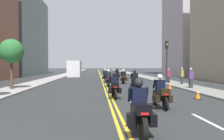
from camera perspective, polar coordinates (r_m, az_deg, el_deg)
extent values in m
plane|color=#2C2F30|center=(48.19, -2.74, -1.28)|extent=(264.00, 264.00, 0.00)
cube|color=#A19D9E|center=(48.63, -11.44, -1.21)|extent=(2.45, 144.00, 0.12)
cube|color=gray|center=(48.86, 5.92, -1.18)|extent=(2.45, 144.00, 0.12)
cube|color=yellow|center=(48.19, -2.88, -1.28)|extent=(0.12, 132.00, 0.01)
cube|color=yellow|center=(48.19, -2.59, -1.28)|extent=(0.12, 132.00, 0.01)
cube|color=silver|center=(9.22, 21.59, -11.20)|extent=(0.14, 2.40, 0.01)
cube|color=silver|center=(14.79, 11.55, -6.53)|extent=(0.14, 2.40, 0.01)
cube|color=silver|center=(20.60, 7.15, -4.38)|extent=(0.14, 2.40, 0.01)
cube|color=silver|center=(26.50, 4.71, -3.17)|extent=(0.14, 2.40, 0.01)
cube|color=silver|center=(32.43, 3.16, -2.40)|extent=(0.14, 2.40, 0.01)
cube|color=silver|center=(38.39, 2.09, -1.87)|extent=(0.14, 2.40, 0.01)
cube|color=silver|center=(44.35, 1.31, -1.48)|extent=(0.14, 2.40, 0.01)
cube|color=silver|center=(50.33, 0.72, -1.18)|extent=(0.14, 2.40, 0.01)
cube|color=silver|center=(56.31, 0.25, -0.94)|extent=(0.14, 2.40, 0.01)
cube|color=slate|center=(53.76, -21.47, 7.86)|extent=(8.05, 20.79, 16.81)
cube|color=#AEA4AE|center=(48.57, 17.92, 15.23)|extent=(6.88, 12.26, 27.80)
cube|color=#2D3847|center=(48.71, 21.68, 6.86)|extent=(0.04, 10.30, 0.90)
cube|color=#2D3847|center=(49.50, 21.72, 12.73)|extent=(0.04, 10.30, 0.90)
cylinder|color=black|center=(7.79, 5.36, -10.93)|extent=(0.13, 0.67, 0.67)
cylinder|color=black|center=(6.26, 7.61, -13.91)|extent=(0.13, 0.67, 0.67)
cube|color=silver|center=(7.72, 5.36, -8.36)|extent=(0.14, 0.32, 0.04)
cube|color=black|center=(6.96, 6.36, -10.02)|extent=(0.33, 1.21, 0.40)
cube|color=black|center=(6.23, 7.48, -9.27)|extent=(0.40, 0.36, 0.28)
cube|color=red|center=(6.06, 7.82, -10.34)|extent=(0.20, 0.03, 0.06)
cube|color=black|center=(6.48, 4.58, -11.75)|extent=(0.20, 0.44, 0.32)
cube|color=black|center=(6.58, 9.52, -11.57)|extent=(0.20, 0.44, 0.32)
cube|color=#B2C1CC|center=(7.40, 5.70, -6.38)|extent=(0.36, 0.12, 0.36)
cube|color=black|center=(6.84, 6.44, -6.37)|extent=(0.40, 0.26, 0.51)
cylinder|color=black|center=(6.94, 4.27, -5.83)|extent=(0.10, 0.28, 0.45)
cylinder|color=black|center=(7.02, 8.17, -5.76)|extent=(0.10, 0.28, 0.45)
sphere|color=black|center=(6.83, 6.40, -3.06)|extent=(0.26, 0.26, 0.26)
cylinder|color=black|center=(12.14, 10.22, -6.77)|extent=(0.12, 0.61, 0.60)
cylinder|color=black|center=(10.61, 12.62, -7.91)|extent=(0.12, 0.61, 0.60)
cube|color=silver|center=(12.10, 10.22, -5.25)|extent=(0.15, 0.32, 0.04)
cube|color=black|center=(11.33, 11.34, -5.90)|extent=(0.36, 1.24, 0.40)
cube|color=black|center=(10.62, 12.49, -5.18)|extent=(0.41, 0.37, 0.28)
cube|color=red|center=(10.45, 12.82, -5.72)|extent=(0.20, 0.04, 0.06)
cube|color=black|center=(10.80, 10.66, -6.77)|extent=(0.21, 0.45, 0.32)
cube|color=black|center=(10.97, 13.49, -6.66)|extent=(0.21, 0.45, 0.32)
cube|color=#B2C1CC|center=(11.79, 10.61, -3.77)|extent=(0.36, 0.13, 0.36)
cube|color=black|center=(11.24, 11.42, -3.61)|extent=(0.41, 0.27, 0.51)
cylinder|color=black|center=(11.31, 10.04, -3.33)|extent=(0.11, 0.28, 0.45)
cylinder|color=black|center=(11.45, 12.36, -3.28)|extent=(0.11, 0.28, 0.45)
sphere|color=white|center=(11.24, 11.39, -1.58)|extent=(0.26, 0.26, 0.26)
cylinder|color=black|center=(15.32, 0.20, -5.09)|extent=(0.14, 0.63, 0.63)
cylinder|color=black|center=(13.72, 0.83, -5.81)|extent=(0.14, 0.63, 0.63)
cube|color=silver|center=(15.29, 0.20, -3.85)|extent=(0.15, 0.32, 0.04)
cube|color=black|center=(14.49, 0.50, -4.33)|extent=(0.35, 1.24, 0.40)
cube|color=black|center=(13.75, 0.79, -3.70)|extent=(0.41, 0.37, 0.28)
cube|color=red|center=(13.56, 0.88, -4.10)|extent=(0.20, 0.03, 0.06)
cube|color=black|center=(13.99, -0.45, -4.93)|extent=(0.21, 0.44, 0.32)
cube|color=black|center=(14.05, 1.83, -4.91)|extent=(0.21, 0.44, 0.32)
cube|color=#B2C1CC|center=(14.98, 0.30, -2.69)|extent=(0.36, 0.13, 0.36)
cube|color=black|center=(14.41, 0.52, -2.55)|extent=(0.41, 0.27, 0.51)
cylinder|color=black|center=(14.53, -0.48, -2.32)|extent=(0.11, 0.28, 0.45)
cylinder|color=black|center=(14.58, 1.40, -2.31)|extent=(0.11, 0.28, 0.45)
sphere|color=black|center=(14.42, 0.51, -0.98)|extent=(0.26, 0.26, 0.26)
cylinder|color=black|center=(19.05, 4.94, -3.87)|extent=(0.16, 0.64, 0.64)
cylinder|color=black|center=(17.56, 5.90, -4.29)|extent=(0.16, 0.64, 0.64)
cube|color=silver|center=(19.02, 4.94, -2.85)|extent=(0.15, 0.33, 0.04)
cube|color=black|center=(18.28, 5.40, -3.20)|extent=(0.37, 1.17, 0.40)
cube|color=black|center=(17.60, 5.85, -2.65)|extent=(0.41, 0.38, 0.28)
cube|color=red|center=(17.42, 5.98, -2.95)|extent=(0.20, 0.04, 0.06)
cube|color=black|center=(17.79, 4.81, -3.64)|extent=(0.22, 0.45, 0.32)
cube|color=black|center=(17.90, 6.57, -3.61)|extent=(0.22, 0.45, 0.32)
cube|color=#B2C1CC|center=(18.73, 5.10, -1.93)|extent=(0.36, 0.14, 0.36)
cube|color=black|center=(18.20, 5.43, -1.66)|extent=(0.41, 0.28, 0.59)
cylinder|color=black|center=(18.30, 4.60, -1.48)|extent=(0.11, 0.28, 0.45)
cylinder|color=black|center=(18.40, 6.07, -1.47)|extent=(0.11, 0.28, 0.45)
sphere|color=black|center=(18.22, 5.42, -0.28)|extent=(0.26, 0.26, 0.26)
cylinder|color=black|center=(23.14, -0.96, -3.00)|extent=(0.11, 0.63, 0.63)
cylinder|color=black|center=(21.54, -0.79, -3.31)|extent=(0.11, 0.63, 0.63)
cube|color=silver|center=(23.12, -0.96, -2.17)|extent=(0.14, 0.32, 0.04)
cube|color=black|center=(22.32, -0.88, -2.43)|extent=(0.33, 1.23, 0.40)
cube|color=black|center=(21.58, -0.80, -1.97)|extent=(0.40, 0.36, 0.28)
cube|color=red|center=(21.40, -0.77, -2.21)|extent=(0.20, 0.03, 0.06)
cube|color=black|center=(21.83, -1.56, -2.77)|extent=(0.20, 0.44, 0.32)
cube|color=black|center=(21.86, -0.09, -2.77)|extent=(0.20, 0.44, 0.32)
cube|color=#B2C1CC|center=(22.82, -0.93, -1.40)|extent=(0.36, 0.12, 0.36)
cube|color=black|center=(22.25, -0.87, -1.22)|extent=(0.40, 0.26, 0.55)
cylinder|color=black|center=(22.39, -1.50, -1.08)|extent=(0.10, 0.28, 0.45)
cylinder|color=black|center=(22.41, -0.27, -1.07)|extent=(0.10, 0.28, 0.45)
sphere|color=white|center=(22.26, -0.87, -0.15)|extent=(0.26, 0.26, 0.26)
cylinder|color=black|center=(26.94, 2.58, -2.45)|extent=(0.15, 0.63, 0.62)
cylinder|color=black|center=(25.33, 2.90, -2.67)|extent=(0.15, 0.63, 0.62)
cube|color=silver|center=(26.92, 2.58, -1.74)|extent=(0.15, 0.32, 0.04)
cube|color=black|center=(26.12, 2.73, -1.94)|extent=(0.35, 1.23, 0.40)
cube|color=black|center=(25.39, 2.88, -1.53)|extent=(0.41, 0.37, 0.28)
cube|color=red|center=(25.20, 2.92, -1.73)|extent=(0.20, 0.03, 0.06)
cube|color=black|center=(25.62, 2.21, -2.22)|extent=(0.21, 0.44, 0.32)
cube|color=black|center=(25.67, 3.45, -2.22)|extent=(0.21, 0.44, 0.32)
cube|color=#B2C1CC|center=(26.62, 2.63, -1.07)|extent=(0.36, 0.13, 0.36)
cube|color=black|center=(26.05, 2.74, -0.94)|extent=(0.41, 0.27, 0.51)
cylinder|color=black|center=(26.18, 2.19, -0.82)|extent=(0.11, 0.28, 0.45)
cylinder|color=black|center=(26.22, 3.24, -0.82)|extent=(0.11, 0.28, 0.45)
sphere|color=white|center=(26.07, 2.74, -0.07)|extent=(0.26, 0.26, 0.26)
cylinder|color=black|center=(30.17, -1.64, -2.08)|extent=(0.12, 0.62, 0.62)
cylinder|color=black|center=(28.60, -1.56, -2.25)|extent=(0.12, 0.62, 0.62)
cube|color=silver|center=(30.16, -1.64, -1.46)|extent=(0.14, 0.32, 0.04)
cube|color=black|center=(29.37, -1.60, -1.62)|extent=(0.33, 1.20, 0.40)
cube|color=black|center=(28.65, -1.57, -1.24)|extent=(0.40, 0.36, 0.28)
cube|color=red|center=(28.46, -1.56, -1.42)|extent=(0.20, 0.03, 0.06)
cube|color=black|center=(28.90, -2.13, -1.86)|extent=(0.20, 0.44, 0.32)
cube|color=black|center=(28.91, -1.02, -1.86)|extent=(0.20, 0.44, 0.32)
cube|color=#B2C1CC|center=(29.86, -1.63, -0.84)|extent=(0.36, 0.13, 0.36)
cube|color=black|center=(29.30, -1.60, -0.73)|extent=(0.40, 0.26, 0.52)
cylinder|color=black|center=(29.45, -2.08, -0.62)|extent=(0.10, 0.28, 0.45)
cylinder|color=black|center=(29.46, -1.14, -0.62)|extent=(0.10, 0.28, 0.45)
sphere|color=white|center=(29.32, -1.60, 0.05)|extent=(0.26, 0.26, 0.26)
cylinder|color=black|center=(34.20, 1.05, -1.68)|extent=(0.13, 0.65, 0.65)
cylinder|color=black|center=(32.57, 1.41, -1.82)|extent=(0.13, 0.65, 0.65)
cube|color=silver|center=(34.18, 1.05, -1.11)|extent=(0.15, 0.33, 0.04)
cube|color=black|center=(33.37, 1.22, -1.27)|extent=(0.37, 1.26, 0.40)
cube|color=black|center=(32.63, 1.39, -0.94)|extent=(0.41, 0.38, 0.28)
cube|color=red|center=(32.45, 1.43, -1.09)|extent=(0.20, 0.04, 0.06)
cube|color=black|center=(32.85, 0.85, -1.48)|extent=(0.22, 0.45, 0.32)
cube|color=black|center=(32.92, 1.82, -1.48)|extent=(0.22, 0.45, 0.32)
cube|color=#B2C1CC|center=(33.88, 1.11, -0.59)|extent=(0.36, 0.14, 0.36)
cube|color=black|center=(33.31, 1.24, -0.45)|extent=(0.41, 0.28, 0.56)
cylinder|color=black|center=(33.42, 0.79, -0.36)|extent=(0.11, 0.28, 0.45)
cylinder|color=black|center=(33.48, 1.61, -0.35)|extent=(0.11, 0.28, 0.45)
sphere|color=black|center=(33.33, 1.23, 0.28)|extent=(0.26, 0.26, 0.26)
cube|color=black|center=(14.84, 19.80, -6.50)|extent=(0.34, 0.34, 0.03)
cone|color=orange|center=(14.81, 19.81, -5.28)|extent=(0.27, 0.27, 0.61)
cylinder|color=white|center=(14.80, 19.81, -5.00)|extent=(0.18, 0.18, 0.08)
cube|color=black|center=(19.89, 13.68, -4.57)|extent=(0.37, 0.37, 0.03)
cone|color=orange|center=(19.86, 13.69, -3.56)|extent=(0.30, 0.30, 0.68)
cylinder|color=white|center=(19.85, 13.69, -3.32)|extent=(0.20, 0.20, 0.08)
cylinder|color=black|center=(25.64, 12.92, 0.89)|extent=(0.12, 0.12, 3.79)
cube|color=black|center=(25.73, 12.94, 5.89)|extent=(0.28, 0.28, 0.80)
sphere|color=yellow|center=(25.59, 13.04, 5.92)|extent=(0.18, 0.18, 0.18)
cube|color=#282B3A|center=(26.18, 13.31, -2.39)|extent=(0.34, 0.34, 0.79)
cube|color=#BF3647|center=(26.15, 13.32, -0.85)|extent=(0.41, 0.41, 0.62)
sphere|color=tan|center=(26.14, 13.32, 0.09)|extent=(0.22, 0.22, 0.22)
cube|color=#282E2C|center=(20.66, 18.32, -3.23)|extent=(0.30, 0.22, 0.86)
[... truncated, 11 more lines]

